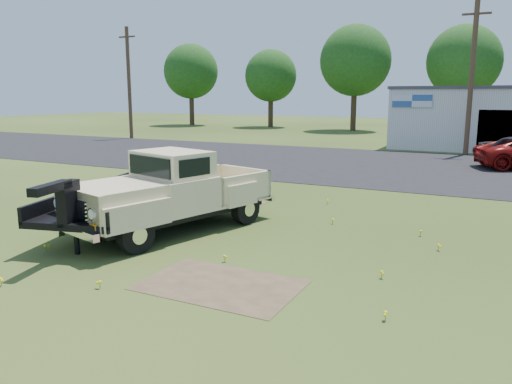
# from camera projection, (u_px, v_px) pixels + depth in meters

# --- Properties ---
(ground) EXTENTS (140.00, 140.00, 0.00)m
(ground) POSITION_uv_depth(u_px,v_px,m) (230.00, 236.00, 12.87)
(ground) COLOR #2B4014
(ground) RESTS_ON ground
(asphalt_lot) EXTENTS (90.00, 14.00, 0.02)m
(asphalt_lot) POSITION_uv_depth(u_px,v_px,m) (372.00, 165.00, 26.02)
(asphalt_lot) COLOR black
(asphalt_lot) RESTS_ON ground
(dirt_patch_a) EXTENTS (3.00, 2.00, 0.01)m
(dirt_patch_a) POSITION_uv_depth(u_px,v_px,m) (221.00, 285.00, 9.57)
(dirt_patch_a) COLOR #4D3F29
(dirt_patch_a) RESTS_ON ground
(dirt_patch_b) EXTENTS (2.20, 1.60, 0.01)m
(dirt_patch_b) POSITION_uv_depth(u_px,v_px,m) (230.00, 203.00, 16.82)
(dirt_patch_b) COLOR #4D3F29
(dirt_patch_b) RESTS_ON ground
(commercial_building) EXTENTS (14.20, 8.20, 4.15)m
(commercial_building) POSITION_uv_depth(u_px,v_px,m) (506.00, 117.00, 33.49)
(commercial_building) COLOR #BCBCB7
(commercial_building) RESTS_ON ground
(utility_pole_west) EXTENTS (1.60, 0.30, 9.00)m
(utility_pole_west) POSITION_uv_depth(u_px,v_px,m) (129.00, 82.00, 40.97)
(utility_pole_west) COLOR #463420
(utility_pole_west) RESTS_ON ground
(utility_pole_mid) EXTENTS (1.60, 0.30, 9.00)m
(utility_pole_mid) POSITION_uv_depth(u_px,v_px,m) (472.00, 77.00, 29.51)
(utility_pole_mid) COLOR #463420
(utility_pole_mid) RESTS_ON ground
(treeline_a) EXTENTS (6.40, 6.40, 9.52)m
(treeline_a) POSITION_uv_depth(u_px,v_px,m) (191.00, 72.00, 59.08)
(treeline_a) COLOR #3D2C1B
(treeline_a) RESTS_ON ground
(treeline_b) EXTENTS (5.76, 5.76, 8.57)m
(treeline_b) POSITION_uv_depth(u_px,v_px,m) (271.00, 76.00, 55.67)
(treeline_b) COLOR #3D2C1B
(treeline_b) RESTS_ON ground
(treeline_c) EXTENTS (7.04, 7.04, 10.47)m
(treeline_c) POSITION_uv_depth(u_px,v_px,m) (355.00, 61.00, 49.70)
(treeline_c) COLOR #3D2C1B
(treeline_c) RESTS_ON ground
(treeline_d) EXTENTS (6.72, 6.72, 10.00)m
(treeline_d) POSITION_uv_depth(u_px,v_px,m) (464.00, 62.00, 46.23)
(treeline_d) COLOR #3D2C1B
(treeline_d) RESTS_ON ground
(vintage_pickup_truck) EXTENTS (3.86, 6.36, 2.16)m
(vintage_pickup_truck) POSITION_uv_depth(u_px,v_px,m) (173.00, 191.00, 13.21)
(vintage_pickup_truck) COLOR beige
(vintage_pickup_truck) RESTS_ON ground
(flatbed_trailer) EXTENTS (3.72, 6.90, 1.79)m
(flatbed_trailer) POSITION_uv_depth(u_px,v_px,m) (126.00, 195.00, 13.65)
(flatbed_trailer) COLOR black
(flatbed_trailer) RESTS_ON ground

